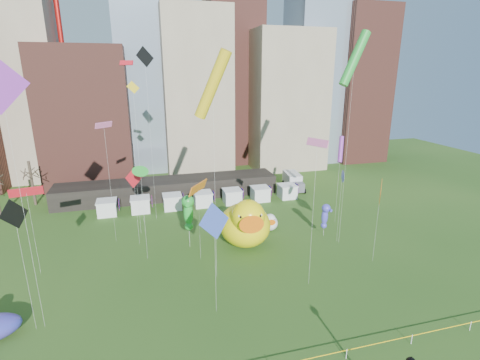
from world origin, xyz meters
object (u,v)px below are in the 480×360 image
object	(u,v)px
big_duck	(246,223)
box_truck	(293,181)
small_duck	(269,222)
seahorse_purple	(325,214)
seahorse_green	(188,210)

from	to	relation	value
big_duck	box_truck	size ratio (longest dim) A/B	1.32
small_duck	big_duck	bearing A→B (deg)	-133.13
small_duck	seahorse_purple	distance (m)	7.80
big_duck	seahorse_green	world-z (taller)	seahorse_green
big_duck	seahorse_purple	distance (m)	11.06
seahorse_green	box_truck	xyz separation A→B (m)	(22.27, 18.83, -3.58)
big_duck	seahorse_purple	size ratio (longest dim) A/B	2.01
big_duck	small_duck	size ratio (longest dim) A/B	2.49
seahorse_purple	box_truck	size ratio (longest dim) A/B	0.65
small_duck	seahorse_green	world-z (taller)	seahorse_green
box_truck	seahorse_purple	bearing A→B (deg)	-95.13
seahorse_green	seahorse_purple	distance (m)	18.15
small_duck	box_truck	world-z (taller)	box_truck
small_duck	box_truck	distance (m)	19.98
big_duck	small_duck	distance (m)	6.04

